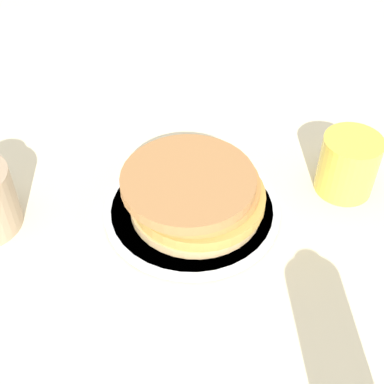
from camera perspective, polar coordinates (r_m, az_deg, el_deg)
ground_plane at (r=0.73m, az=-0.02°, el=-0.81°), size 4.00×4.00×0.00m
plate at (r=0.70m, az=-0.00°, el=-1.93°), size 0.23×0.23×0.01m
pancake_stack at (r=0.68m, az=0.24°, el=-0.01°), size 0.18×0.18×0.05m
juice_glass at (r=0.75m, az=16.30°, el=2.82°), size 0.08×0.08×0.08m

